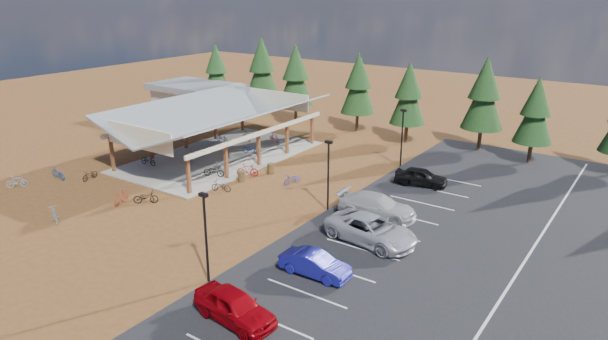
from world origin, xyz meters
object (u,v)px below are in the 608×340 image
Objects in this scene: bike_7 at (274,138)px; bike_16 at (221,186)px; car_3 at (377,206)px; bike_9 at (17,182)px; lamp_post_2 at (402,134)px; outbuilding at (198,99)px; trash_bin_0 at (242,176)px; bike_12 at (146,197)px; bike_0 at (148,160)px; bike_3 at (247,136)px; car_2 at (371,230)px; bike_2 at (222,138)px; car_4 at (421,177)px; bike_10 at (58,174)px; car_0 at (235,306)px; bike_6 at (251,149)px; bike_4 at (214,171)px; car_1 at (315,264)px; lamp_post_0 at (206,232)px; lamp_post_1 at (328,171)px; bike_5 at (219,168)px; bike_11 at (121,197)px; bike_15 at (248,170)px; bike_14 at (292,179)px; trash_bin_1 at (271,169)px; bike_1 at (191,157)px; bike_8 at (90,175)px; bike_13 at (54,215)px; bike_pavilion at (219,117)px.

bike_7 is 14.15m from bike_16.
bike_16 is 0.30× the size of car_3.
lamp_post_2 is at bearing -96.89° from bike_9.
outbuilding reaches higher than bike_9.
bike_12 is at bearing -109.99° from trash_bin_0.
bike_3 is at bearing -12.57° from bike_0.
car_2 is (23.35, -2.13, 0.31)m from bike_0.
outbuilding reaches higher than bike_2.
car_4 is (-1.51, 11.27, -0.12)m from car_2.
bike_10 is 26.28m from car_0.
bike_4 is at bearing 178.15° from bike_6.
bike_16 is at bearing 61.35° from car_1.
bike_3 reaches higher than bike_10.
lamp_post_1 is at bearing 90.00° from lamp_post_0.
bike_4 is 1.07× the size of bike_5.
lamp_post_2 is at bearing 34.50° from car_4.
outbuilding is 19.79m from bike_0.
bike_9 is 0.98× the size of bike_11.
bike_4 is 6.91m from bike_6.
lamp_post_2 is 3.44× the size of bike_7.
bike_15 reaches higher than bike_3.
bike_9 reaches higher than bike_14.
bike_6 reaches higher than bike_11.
bike_1 is (-7.74, -1.82, 0.15)m from trash_bin_1.
lamp_post_2 reaches higher than trash_bin_1.
car_4 is at bearing -85.72° from bike_12.
bike_3 is 0.87× the size of bike_15.
car_2 is (14.35, -5.06, 0.32)m from bike_15.
bike_16 is 17.50m from car_0.
bike_12 reaches higher than bike_8.
bike_8 is 8.61m from bike_13.
bike_8 is 0.36× the size of car_0.
trash_bin_0 is at bearing 173.61° from lamp_post_1.
car_2 is (33.95, -18.78, -1.16)m from outbuilding.
bike_pavilion is 11.92× the size of bike_9.
bike_1 reaches higher than bike_11.
bike_13 reaches higher than bike_2.
trash_bin_0 is 2.60m from bike_16.
bike_10 is (-3.68, -15.71, -0.09)m from bike_2.
bike_9 is 27.10m from car_1.
bike_1 is at bearing 88.43° from bike_11.
bike_13 is (15.00, -28.30, -1.47)m from outbuilding.
bike_5 is (-2.63, 0.10, 0.17)m from trash_bin_0.
bike_4 reaches higher than bike_3.
bike_15 is 12.92m from car_3.
lamp_post_0 is 27.48m from bike_7.
bike_8 is 12.95m from bike_15.
bike_8 is at bearing -86.28° from bike_9.
bike_12 is 0.43× the size of car_4.
bike_4 is at bearing 129.04° from bike_10.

